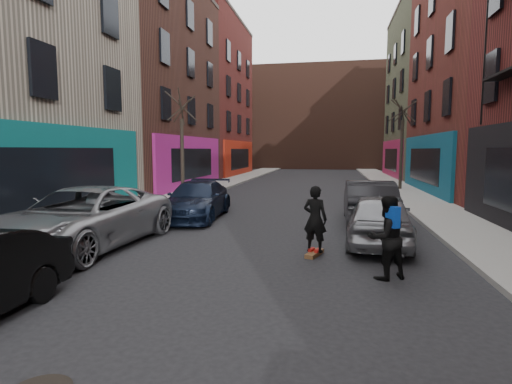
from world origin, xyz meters
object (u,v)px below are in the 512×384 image
at_px(parked_left_far, 83,218).
at_px(skateboard, 314,253).
at_px(pedestrian, 386,237).
at_px(parked_right_end, 368,202).
at_px(parked_right_far, 379,219).
at_px(skateboarder, 315,219).
at_px(tree_left_far, 182,136).
at_px(tree_right_far, 402,135).
at_px(parked_left_end, 197,200).

relative_size(parked_left_far, skateboard, 7.35).
bearing_deg(pedestrian, parked_right_end, -121.43).
bearing_deg(parked_right_far, skateboarder, 46.54).
bearing_deg(skateboarder, pedestrian, 152.31).
distance_m(tree_left_far, skateboard, 13.80).
bearing_deg(parked_right_far, tree_right_far, -96.81).
distance_m(tree_right_far, parked_left_far, 20.62).
relative_size(parked_left_far, parked_left_end, 1.21).
bearing_deg(skateboard, parked_left_far, -158.20).
relative_size(parked_left_end, pedestrian, 2.85).
bearing_deg(parked_right_far, tree_left_far, -40.81).
relative_size(tree_right_far, skateboarder, 4.10).
xyz_separation_m(parked_left_far, skateboard, (6.10, 0.40, -0.77)).
xyz_separation_m(parked_left_end, skateboard, (4.70, -4.66, -0.66)).
height_order(skateboard, pedestrian, pedestrian).
bearing_deg(parked_right_far, parked_left_end, -21.76).
height_order(tree_left_far, parked_right_far, tree_left_far).
xyz_separation_m(parked_left_end, skateboarder, (4.70, -4.66, 0.22)).
bearing_deg(parked_left_far, pedestrian, -5.93).
distance_m(tree_left_far, parked_left_far, 11.75).
relative_size(tree_left_far, skateboarder, 3.92).
bearing_deg(tree_right_far, parked_right_far, -101.02).
distance_m(parked_right_end, skateboard, 5.22).
height_order(parked_right_end, pedestrian, pedestrian).
distance_m(parked_left_end, pedestrian, 8.77).
relative_size(skateboard, pedestrian, 0.47).
height_order(tree_left_far, skateboarder, tree_left_far).
bearing_deg(skateboarder, tree_right_far, -87.43).
relative_size(tree_right_far, skateboard, 8.50).
bearing_deg(parked_right_far, parked_right_end, -85.79).
height_order(parked_right_far, skateboarder, skateboarder).
distance_m(tree_left_far, parked_left_end, 7.46).
height_order(tree_right_far, parked_right_end, tree_right_far).
distance_m(parked_left_far, parked_right_far, 8.04).
bearing_deg(skateboarder, parked_left_end, -26.70).
height_order(tree_right_far, skateboard, tree_right_far).
height_order(parked_left_end, skateboard, parked_left_end).
bearing_deg(tree_right_far, skateboarder, -105.49).
relative_size(tree_right_far, parked_left_far, 1.16).
distance_m(skateboarder, pedestrian, 2.15).
xyz_separation_m(tree_left_far, tree_right_far, (12.40, 6.00, 0.15)).
relative_size(parked_left_far, parked_right_far, 1.38).
bearing_deg(pedestrian, parked_right_far, -123.34).
bearing_deg(parked_left_end, pedestrian, -48.75).
height_order(tree_right_far, pedestrian, tree_right_far).
bearing_deg(tree_left_far, pedestrian, -53.62).
distance_m(tree_right_far, parked_right_far, 15.94).
xyz_separation_m(parked_right_far, skateboard, (-1.70, -1.55, -0.67)).
bearing_deg(parked_left_far, skateboard, 6.35).
xyz_separation_m(tree_right_far, pedestrian, (-3.20, -18.49, -2.67)).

